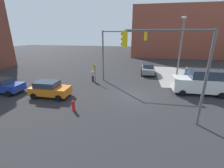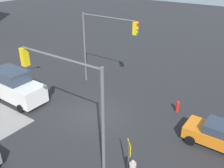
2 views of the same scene
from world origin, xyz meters
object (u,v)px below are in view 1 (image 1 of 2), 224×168
object	(u,v)px
traffic_signal_se_corner	(173,59)
pedestrian_waiting	(186,73)
coupe_blue	(2,85)
van_white_delivery	(201,82)
mailbox_blue	(186,78)
fire_hydrant	(73,105)
pedestrian_crossing	(93,76)
traffic_signal_nw_corner	(120,46)
street_lamp_corner	(181,46)
sedan_gray	(148,69)
hatchback_orange	(50,89)

from	to	relation	value
traffic_signal_se_corner	pedestrian_waiting	distance (m)	13.26
coupe_blue	van_white_delivery	xyz separation A→B (m)	(21.05, 3.58, 0.44)
mailbox_blue	fire_hydrant	bearing A→B (deg)	-140.60
mailbox_blue	pedestrian_crossing	distance (m)	12.06
fire_hydrant	pedestrian_waiting	xyz separation A→B (m)	(11.80, 11.60, 0.40)
traffic_signal_nw_corner	pedestrian_crossing	distance (m)	5.20
mailbox_blue	pedestrian_waiting	bearing A→B (deg)	75.96
street_lamp_corner	mailbox_blue	world-z (taller)	street_lamp_corner
traffic_signal_se_corner	mailbox_blue	bearing A→B (deg)	67.82
traffic_signal_nw_corner	fire_hydrant	distance (m)	10.00
traffic_signal_se_corner	van_white_delivery	xyz separation A→B (m)	(4.41, 6.30, -3.36)
traffic_signal_se_corner	sedan_gray	xyz separation A→B (m)	(-0.72, 13.71, -3.80)
van_white_delivery	pedestrian_crossing	bearing A→B (deg)	170.93
traffic_signal_nw_corner	hatchback_orange	size ratio (longest dim) A/B	1.67
coupe_blue	van_white_delivery	bearing A→B (deg)	9.65
traffic_signal_se_corner	hatchback_orange	distance (m)	11.83
street_lamp_corner	hatchback_orange	bearing A→B (deg)	-151.82
sedan_gray	van_white_delivery	world-z (taller)	van_white_delivery
hatchback_orange	pedestrian_crossing	world-z (taller)	hatchback_orange
street_lamp_corner	mailbox_blue	xyz separation A→B (m)	(1.10, -0.44, -3.94)
pedestrian_crossing	sedan_gray	bearing A→B (deg)	-107.49
traffic_signal_se_corner	hatchback_orange	size ratio (longest dim) A/B	1.67
street_lamp_corner	pedestrian_crossing	distance (m)	11.69
coupe_blue	fire_hydrant	bearing A→B (deg)	-14.56
van_white_delivery	hatchback_orange	bearing A→B (deg)	-166.49
street_lamp_corner	van_white_delivery	size ratio (longest dim) A/B	1.48
mailbox_blue	coupe_blue	world-z (taller)	coupe_blue
hatchback_orange	pedestrian_crossing	distance (m)	6.32
street_lamp_corner	mailbox_blue	distance (m)	4.11
coupe_blue	van_white_delivery	world-z (taller)	van_white_delivery
street_lamp_corner	sedan_gray	bearing A→B (deg)	132.84
sedan_gray	van_white_delivery	size ratio (longest dim) A/B	0.78
traffic_signal_se_corner	sedan_gray	bearing A→B (deg)	93.02
mailbox_blue	fire_hydrant	world-z (taller)	mailbox_blue
mailbox_blue	fire_hydrant	size ratio (longest dim) A/B	1.52
sedan_gray	fire_hydrant	bearing A→B (deg)	-116.22
pedestrian_crossing	van_white_delivery	bearing A→B (deg)	-152.72
mailbox_blue	sedan_gray	xyz separation A→B (m)	(-4.60, 4.21, 0.08)
fire_hydrant	coupe_blue	distance (m)	9.63
hatchback_orange	pedestrian_crossing	xyz separation A→B (m)	(2.77, 5.68, -0.02)
mailbox_blue	pedestrian_crossing	size ratio (longest dim) A/B	0.90
street_lamp_corner	mailbox_blue	bearing A→B (deg)	-22.00
traffic_signal_se_corner	van_white_delivery	world-z (taller)	traffic_signal_se_corner
pedestrian_crossing	pedestrian_waiting	world-z (taller)	pedestrian_waiting
fire_hydrant	coupe_blue	xyz separation A→B (m)	(-9.32, 2.42, 0.36)
street_lamp_corner	sedan_gray	size ratio (longest dim) A/B	1.90
traffic_signal_nw_corner	traffic_signal_se_corner	world-z (taller)	same
coupe_blue	van_white_delivery	size ratio (longest dim) A/B	0.80
pedestrian_waiting	fire_hydrant	bearing A→B (deg)	-159.60
van_white_delivery	pedestrian_crossing	distance (m)	12.70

